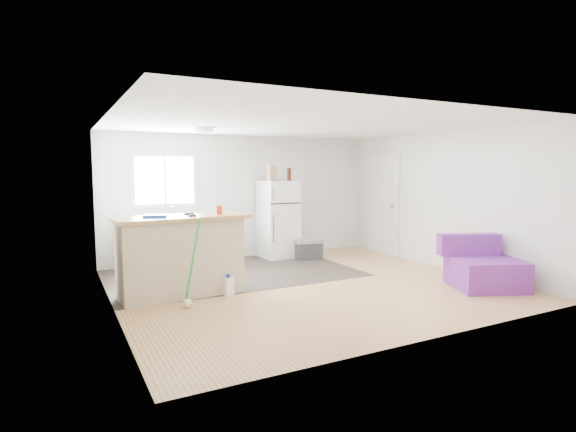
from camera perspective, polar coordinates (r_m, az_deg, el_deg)
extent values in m
cube|color=#A27044|center=(6.89, 2.44, -8.75)|extent=(5.50, 5.00, 0.01)
cube|color=white|center=(6.71, 2.53, 11.56)|extent=(5.50, 5.00, 0.01)
cube|color=silver|center=(8.94, -5.57, 2.40)|extent=(5.50, 0.01, 2.40)
cube|color=silver|center=(4.71, 17.91, -0.91)|extent=(5.50, 0.01, 2.40)
cube|color=silver|center=(5.83, -21.62, 0.21)|extent=(0.01, 5.00, 2.40)
cube|color=silver|center=(8.41, 18.93, 1.90)|extent=(0.01, 5.00, 2.40)
cube|color=#302924|center=(7.69, -7.01, -7.20)|extent=(4.05, 2.50, 0.00)
cube|color=white|center=(8.46, -15.38, 4.40)|extent=(1.18, 0.04, 0.98)
cube|color=white|center=(8.44, -15.35, 4.40)|extent=(1.05, 0.01, 0.85)
cube|color=white|center=(8.43, -15.34, 4.40)|extent=(0.03, 0.02, 0.85)
cube|color=white|center=(9.53, 12.01, 1.40)|extent=(0.05, 0.82, 2.03)
cube|color=white|center=(9.54, 12.06, 1.43)|extent=(0.03, 0.92, 2.10)
sphere|color=gold|center=(9.26, 13.05, 1.16)|extent=(0.07, 0.07, 0.07)
cylinder|color=white|center=(7.32, -10.64, 10.67)|extent=(0.30, 0.30, 0.07)
cube|color=white|center=(8.29, -14.17, -3.42)|extent=(1.97, 0.74, 0.85)
cube|color=slate|center=(8.23, -14.24, -0.38)|extent=(2.03, 0.78, 0.04)
cube|color=silver|center=(8.20, -14.20, -0.40)|extent=(0.56, 0.45, 0.06)
cube|color=#C0B38B|center=(6.38, -13.41, -5.16)|extent=(1.67, 0.68, 1.06)
cube|color=tan|center=(6.31, -13.25, -0.20)|extent=(1.84, 0.79, 0.05)
cube|color=white|center=(8.91, -1.23, -0.41)|extent=(0.71, 0.66, 1.52)
cube|color=black|center=(8.60, -0.29, 1.61)|extent=(0.67, 0.05, 0.02)
cube|color=silver|center=(8.46, -1.90, 2.88)|extent=(0.03, 0.02, 0.27)
cube|color=silver|center=(8.52, -1.88, -1.62)|extent=(0.03, 0.02, 0.53)
cube|color=#313134|center=(8.81, 2.65, -4.44)|extent=(0.53, 0.40, 0.32)
cube|color=gray|center=(8.77, 2.66, -3.19)|extent=(0.56, 0.43, 0.06)
cube|color=purple|center=(7.26, 23.81, -6.69)|extent=(1.20, 1.17, 0.44)
cube|color=purple|center=(7.40, 21.95, -3.38)|extent=(0.94, 0.57, 0.33)
cube|color=white|center=(6.37, -7.57, -8.84)|extent=(0.16, 0.13, 0.25)
cylinder|color=#1822A8|center=(6.33, -7.58, -7.55)|extent=(0.06, 0.06, 0.05)
cylinder|color=green|center=(5.91, -12.01, -5.50)|extent=(0.18, 0.27, 1.09)
sphere|color=beige|center=(5.91, -12.63, -10.80)|extent=(0.13, 0.13, 0.13)
cylinder|color=red|center=(6.43, -8.71, 0.75)|extent=(0.10, 0.10, 0.12)
cube|color=blue|center=(6.21, -16.51, 0.01)|extent=(0.35, 0.30, 0.04)
cube|color=black|center=(6.45, -12.42, 0.29)|extent=(0.15, 0.07, 0.03)
cube|color=black|center=(6.18, -12.05, 0.04)|extent=(0.10, 0.05, 0.03)
cube|color=tan|center=(8.74, -2.07, 5.46)|extent=(0.22, 0.17, 0.30)
cylinder|color=#3B160A|center=(8.92, 0.13, 5.31)|extent=(0.07, 0.07, 0.25)
cylinder|color=#3B160A|center=(8.98, 0.18, 5.31)|extent=(0.08, 0.08, 0.25)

